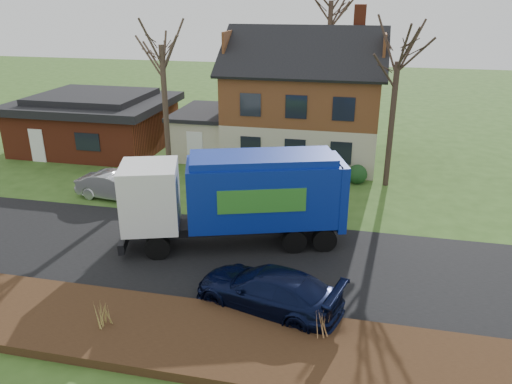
# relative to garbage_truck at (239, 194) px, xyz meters

# --- Properties ---
(ground) EXTENTS (120.00, 120.00, 0.00)m
(ground) POSITION_rel_garbage_truck_xyz_m (-1.01, -1.22, -2.23)
(ground) COLOR #32531B
(ground) RESTS_ON ground
(road) EXTENTS (80.00, 7.00, 0.02)m
(road) POSITION_rel_garbage_truck_xyz_m (-1.01, -1.22, -2.22)
(road) COLOR black
(road) RESTS_ON ground
(mulch_verge) EXTENTS (80.00, 3.50, 0.30)m
(mulch_verge) POSITION_rel_garbage_truck_xyz_m (-1.01, -6.52, -2.08)
(mulch_verge) COLOR #301D10
(mulch_verge) RESTS_ON ground
(main_house) EXTENTS (12.95, 8.95, 9.26)m
(main_house) POSITION_rel_garbage_truck_xyz_m (0.48, 12.69, 1.80)
(main_house) COLOR beige
(main_house) RESTS_ON ground
(ranch_house) EXTENTS (9.80, 8.20, 3.70)m
(ranch_house) POSITION_rel_garbage_truck_xyz_m (-13.01, 11.78, -0.42)
(ranch_house) COLOR maroon
(ranch_house) RESTS_ON ground
(garbage_truck) EXTENTS (9.34, 5.12, 3.87)m
(garbage_truck) POSITION_rel_garbage_truck_xyz_m (0.00, 0.00, 0.00)
(garbage_truck) COLOR black
(garbage_truck) RESTS_ON ground
(silver_sedan) EXTENTS (4.24, 1.85, 1.36)m
(silver_sedan) POSITION_rel_garbage_truck_xyz_m (-7.39, 3.51, -1.55)
(silver_sedan) COLOR #A4A7AC
(silver_sedan) RESTS_ON ground
(navy_wagon) EXTENTS (5.37, 3.29, 1.45)m
(navy_wagon) POSITION_rel_garbage_truck_xyz_m (2.08, -4.38, -1.51)
(navy_wagon) COLOR black
(navy_wagon) RESTS_ON ground
(tree_front_west) EXTENTS (3.43, 3.43, 10.20)m
(tree_front_west) POSITION_rel_garbage_truck_xyz_m (-5.99, 7.22, 6.18)
(tree_front_west) COLOR #453629
(tree_front_west) RESTS_ON ground
(tree_front_east) EXTENTS (3.42, 3.42, 9.50)m
(tree_front_east) POSITION_rel_garbage_truck_xyz_m (6.15, 8.51, 5.49)
(tree_front_east) COLOR #3A2B23
(tree_front_east) RESTS_ON ground
(grass_clump_mid) EXTENTS (0.30, 0.25, 0.85)m
(grass_clump_mid) POSITION_rel_garbage_truck_xyz_m (-2.57, -6.72, -1.51)
(grass_clump_mid) COLOR #AA9A4B
(grass_clump_mid) RESTS_ON mulch_verge
(grass_clump_east) EXTENTS (0.33, 0.27, 0.82)m
(grass_clump_east) POSITION_rel_garbage_truck_xyz_m (4.01, -5.79, -1.52)
(grass_clump_east) COLOR #A97A4A
(grass_clump_east) RESTS_ON mulch_verge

